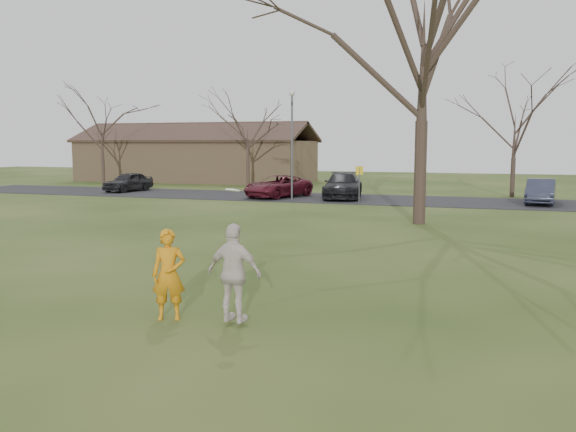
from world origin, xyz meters
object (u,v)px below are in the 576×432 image
(big_tree, at_px, (423,50))
(car_5, at_px, (541,191))
(catching_play, at_px, (234,273))
(building, at_px, (196,159))
(lamp_post, at_px, (292,131))
(car_0, at_px, (128,182))
(player_defender, at_px, (169,274))
(car_3, at_px, (343,185))
(car_2, at_px, (278,186))

(big_tree, bearing_deg, car_5, 62.30)
(catching_play, xyz_separation_m, building, (-20.45, 38.36, 0.95))
(catching_play, bearing_deg, lamp_post, 105.76)
(car_0, distance_m, big_tree, 24.09)
(player_defender, height_order, catching_play, catching_play)
(car_3, distance_m, building, 20.89)
(lamp_post, bearing_deg, car_0, 166.98)
(car_2, bearing_deg, player_defender, -55.96)
(building, relative_size, lamp_post, 3.29)
(car_0, xyz_separation_m, building, (-1.24, 12.55, 1.23))
(car_0, distance_m, lamp_post, 13.50)
(car_2, xyz_separation_m, car_5, (14.85, 0.69, 0.01))
(car_5, height_order, lamp_post, lamp_post)
(building, bearing_deg, car_2, -47.41)
(car_3, height_order, car_5, car_3)
(player_defender, relative_size, car_2, 0.36)
(lamp_post, height_order, big_tree, big_tree)
(player_defender, height_order, car_0, player_defender)
(car_0, relative_size, big_tree, 0.28)
(car_2, relative_size, big_tree, 0.34)
(player_defender, relative_size, big_tree, 0.12)
(big_tree, bearing_deg, car_0, 153.28)
(catching_play, height_order, building, building)
(car_0, distance_m, building, 12.67)
(player_defender, xyz_separation_m, big_tree, (2.89, 15.37, 6.14))
(car_2, xyz_separation_m, car_3, (3.90, 0.63, 0.09))
(catching_play, xyz_separation_m, lamp_post, (-6.45, 22.86, 2.99))
(car_3, height_order, big_tree, big_tree)
(lamp_post, bearing_deg, player_defender, -77.40)
(car_2, relative_size, lamp_post, 0.76)
(player_defender, xyz_separation_m, car_0, (-17.87, 25.82, -0.16))
(building, distance_m, lamp_post, 20.99)
(car_5, relative_size, lamp_post, 0.65)
(lamp_post, bearing_deg, car_5, 11.18)
(car_0, bearing_deg, car_5, 7.53)
(player_defender, height_order, big_tree, big_tree)
(car_3, bearing_deg, car_2, -179.87)
(building, bearing_deg, car_0, -84.38)
(car_3, xyz_separation_m, lamp_post, (-2.37, -2.57, 3.17))
(car_2, relative_size, building, 0.23)
(car_2, bearing_deg, car_3, 28.22)
(lamp_post, relative_size, big_tree, 0.45)
(car_3, xyz_separation_m, catching_play, (4.08, -25.43, 0.18))
(player_defender, xyz_separation_m, lamp_post, (-5.11, 22.87, 3.11))
(car_3, distance_m, big_tree, 13.10)
(player_defender, relative_size, car_3, 0.33)
(car_5, xyz_separation_m, building, (-27.32, 12.87, 1.22))
(car_3, relative_size, car_5, 1.28)
(car_3, bearing_deg, building, 132.65)
(car_3, relative_size, big_tree, 0.37)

